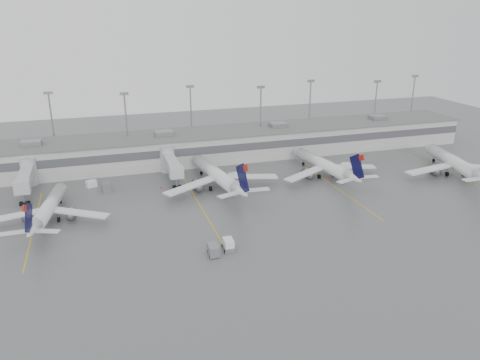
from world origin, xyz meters
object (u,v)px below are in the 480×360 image
object	(u,v)px
jet_far_left	(48,208)
jet_far_right	(456,163)
jet_mid_right	(326,165)
baggage_tug	(228,245)
jet_mid_left	(218,176)

from	to	relation	value
jet_far_left	jet_far_right	distance (m)	101.94
jet_mid_right	baggage_tug	xyz separation A→B (m)	(-35.76, -31.22, -2.35)
jet_mid_right	jet_far_right	bearing A→B (deg)	-22.82
jet_mid_left	jet_far_right	xyz separation A→B (m)	(63.10, -9.33, 0.02)
jet_far_left	jet_mid_left	bearing A→B (deg)	22.06
jet_far_left	jet_mid_right	bearing A→B (deg)	17.11
jet_far_left	jet_mid_left	distance (m)	39.65
baggage_tug	jet_far_right	bearing A→B (deg)	20.18
jet_mid_left	jet_far_right	distance (m)	63.79
jet_mid_left	jet_mid_right	bearing A→B (deg)	-8.37
jet_far_left	baggage_tug	xyz separation A→B (m)	(32.44, -23.13, -2.10)
jet_mid_left	jet_mid_right	distance (m)	29.37
jet_far_right	baggage_tug	bearing A→B (deg)	-150.08
jet_far_left	jet_mid_left	world-z (taller)	jet_mid_left
jet_mid_left	jet_mid_right	size ratio (longest dim) A/B	1.07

